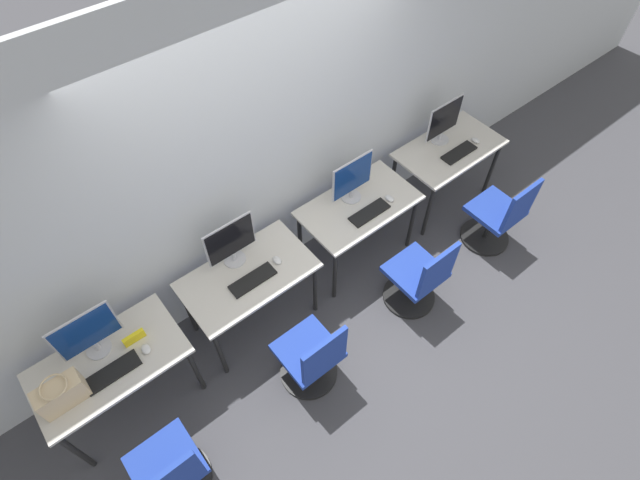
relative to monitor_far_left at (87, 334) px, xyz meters
The scene contains 24 objects.
ground_plane 2.05m from the monitor_far_left, 13.83° to the right, with size 20.00×20.00×0.00m, color #3D3D42.
wall_back 1.84m from the monitor_far_left, ahead, with size 12.00×0.05×2.80m.
desk_far_left 0.35m from the monitor_far_left, 90.00° to the right, with size 1.05×0.60×0.72m.
monitor_far_left is the anchor object (origin of this frame).
keyboard_far_left 0.32m from the monitor_far_left, 90.00° to the right, with size 0.38×0.13×0.02m.
mouse_far_left 0.40m from the monitor_far_left, 40.42° to the right, with size 0.06×0.09×0.03m.
office_chair_far_left 1.11m from the monitor_far_left, 91.50° to the right, with size 0.48×0.48×0.89m.
desk_left 1.23m from the monitor_far_left, ahead, with size 1.05×0.60×0.72m.
monitor_left 1.18m from the monitor_far_left, ahead, with size 0.43×0.18×0.44m.
keyboard_left 1.21m from the monitor_far_left, ahead, with size 0.38×0.13×0.02m.
mouse_left 1.46m from the monitor_far_left, ahead, with size 0.06×0.09×0.03m.
office_chair_left 1.63m from the monitor_far_left, 35.62° to the right, with size 0.48×0.48×0.89m.
desk_right 2.38m from the monitor_far_left, ahead, with size 1.05×0.60×0.72m.
monitor_right 2.35m from the monitor_far_left, ahead, with size 0.43×0.18×0.44m.
keyboard_right 2.38m from the monitor_far_left, ahead, with size 0.38×0.13×0.02m.
mouse_right 2.62m from the monitor_far_left, ahead, with size 0.06×0.09×0.03m.
office_chair_right 2.63m from the monitor_far_left, 20.11° to the right, with size 0.48×0.48×0.89m.
desk_far_right 3.55m from the monitor_far_left, ahead, with size 1.05×0.60×0.72m.
monitor_far_right 3.53m from the monitor_far_left, ahead, with size 0.43×0.18×0.44m.
keyboard_far_right 3.54m from the monitor_far_left, ahead, with size 0.38×0.13×0.02m.
mouse_far_right 3.80m from the monitor_far_left, ahead, with size 0.06×0.09×0.03m.
office_chair_far_right 3.66m from the monitor_far_left, 13.88° to the right, with size 0.48×0.48×0.89m.
handbag 0.40m from the monitor_far_left, 144.82° to the right, with size 0.30×0.18×0.25m.
placard_far_left 0.32m from the monitor_far_left, 23.76° to the right, with size 0.16×0.03×0.08m.
Camera 1 is at (-1.51, -1.75, 4.01)m, focal length 28.00 mm.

